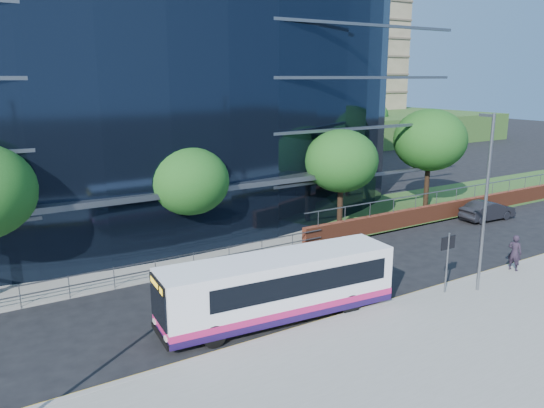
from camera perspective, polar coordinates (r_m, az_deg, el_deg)
ground at (r=23.67m, az=7.82°, el=-10.69°), size 200.00×200.00×0.00m
pavement_near at (r=20.48m, az=17.10°, el=-15.04°), size 80.00×8.00×0.15m
kerb at (r=22.95m, az=9.45°, el=-11.34°), size 80.00×0.25×0.16m
yellow_line_outer at (r=23.12m, az=9.11°, el=-11.34°), size 80.00×0.08×0.01m
yellow_line_inner at (r=23.22m, az=8.86°, el=-11.21°), size 80.00×0.08×0.01m
far_forecourt at (r=30.17m, az=-14.96°, el=-5.51°), size 50.00×8.00×0.10m
grass_verge at (r=47.86m, az=21.69°, el=1.01°), size 36.00×8.00×0.12m
glass_office at (r=38.65m, az=-17.26°, el=10.49°), size 44.00×23.10×16.00m
retaining_wall at (r=42.46m, az=22.51°, el=0.20°), size 34.00×0.40×2.11m
guard_railings at (r=25.77m, az=-16.66°, el=-7.12°), size 24.00×0.05×1.10m
apartment_block at (r=86.86m, az=-0.02°, el=14.53°), size 60.00×42.00×30.00m
street_sign at (r=24.90m, az=18.37°, el=-4.74°), size 0.85×0.09×2.80m
tree_far_b at (r=28.71m, az=-8.85°, el=2.43°), size 4.29×4.29×6.05m
tree_far_c at (r=33.39m, az=7.48°, el=4.61°), size 4.62×4.62×6.51m
tree_far_d at (r=40.25m, az=16.62°, el=6.61°), size 5.28×5.28×7.44m
tree_dist_e at (r=68.24m, az=1.97°, el=9.25°), size 4.62×4.62×6.51m
tree_dist_f at (r=79.77m, az=10.86°, el=9.41°), size 4.29×4.29×6.05m
streetlight_east at (r=25.13m, az=21.98°, el=0.54°), size 0.15×0.77×8.00m
city_bus at (r=21.69m, az=0.92°, el=-8.82°), size 10.02×3.08×2.67m
parked_car at (r=39.38m, az=22.17°, el=-0.65°), size 4.20×1.70×1.36m
pedestrian at (r=29.32m, az=24.65°, el=-4.77°), size 0.57×0.75×1.85m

